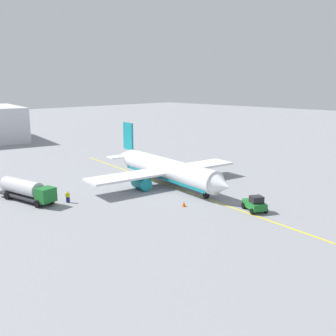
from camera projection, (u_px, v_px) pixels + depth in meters
ground_plane at (168, 185)px, 67.82m from camera, size 400.00×400.00×0.00m
airplane at (166, 170)px, 67.66m from camera, size 30.96×28.50×9.59m
fuel_tanker at (26, 190)px, 58.50m from camera, size 11.29×4.45×3.15m
pushback_tug at (255, 204)px, 54.07m from camera, size 4.12×3.68×2.20m
refueling_worker at (68, 197)px, 57.90m from camera, size 0.62×0.54×1.71m
safety_cone_nose at (184, 204)px, 56.15m from camera, size 0.63×0.63×0.70m
taxi_line_marking at (168, 185)px, 67.82m from camera, size 61.40×10.05×0.01m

